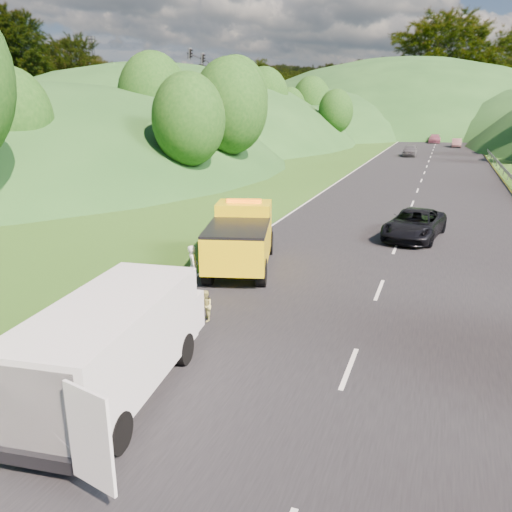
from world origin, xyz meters
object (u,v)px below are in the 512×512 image
at_px(tow_truck, 241,237).
at_px(white_van, 115,342).
at_px(passing_suv, 413,238).
at_px(worker, 108,393).
at_px(woman, 194,287).
at_px(suitcase, 154,293).
at_px(child, 206,321).
at_px(spare_tire, 108,447).

bearing_deg(tow_truck, white_van, -100.05).
bearing_deg(passing_suv, worker, -99.13).
distance_m(tow_truck, woman, 3.17).
distance_m(worker, suitcase, 5.74).
bearing_deg(passing_suv, white_van, -98.35).
relative_size(woman, passing_suv, 0.30).
relative_size(tow_truck, white_van, 0.95).
xyz_separation_m(tow_truck, passing_suv, (6.34, 7.42, -1.29)).
distance_m(child, spare_tire, 6.08).
distance_m(woman, child, 3.14).
distance_m(worker, spare_tire, 1.98).
height_order(tow_truck, worker, tow_truck).
bearing_deg(woman, tow_truck, -44.22).
bearing_deg(passing_suv, suitcase, -113.90).
xyz_separation_m(worker, passing_suv, (5.70, 17.25, 0.00)).
bearing_deg(white_van, passing_suv, 65.09).
height_order(white_van, passing_suv, white_van).
bearing_deg(passing_suv, child, -103.44).
relative_size(tow_truck, child, 6.65).
height_order(woman, worker, worker).
bearing_deg(child, suitcase, -148.74).
bearing_deg(worker, woman, 86.52).
bearing_deg(suitcase, spare_tire, -65.20).
distance_m(tow_truck, child, 5.65).
bearing_deg(spare_tire, passing_suv, 76.51).
height_order(woman, child, woman).
bearing_deg(worker, white_van, -2.54).
relative_size(woman, spare_tire, 2.59).
relative_size(tow_truck, woman, 4.17).
height_order(white_van, child, white_van).
height_order(tow_truck, spare_tire, tow_truck).
xyz_separation_m(child, passing_suv, (5.33, 12.82, 0.00)).
bearing_deg(child, white_van, -38.65).
relative_size(white_van, child, 7.03).
xyz_separation_m(worker, spare_tire, (1.18, -1.59, 0.00)).
bearing_deg(white_van, worker, -175.32).
distance_m(white_van, child, 4.57).
relative_size(woman, worker, 0.94).
distance_m(worker, passing_suv, 18.17).
xyz_separation_m(white_van, spare_tire, (0.90, -1.65, -1.32)).
bearing_deg(child, worker, -42.23).
bearing_deg(worker, tow_truck, 79.10).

